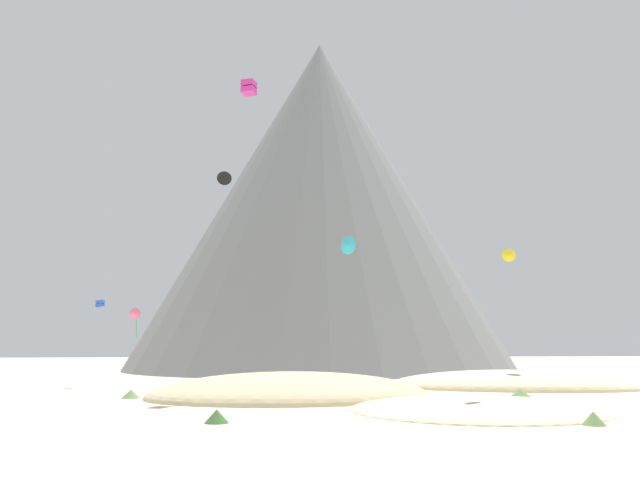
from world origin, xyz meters
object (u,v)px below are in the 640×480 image
at_px(bush_near_right, 217,416).
at_px(kite_black_mid, 224,179).
at_px(bush_ridge_crest, 131,394).
at_px(kite_magenta_high, 249,88).
at_px(kite_blue_low, 100,304).
at_px(kite_yellow_mid, 509,255).
at_px(kite_cyan_mid, 348,245).
at_px(bush_scatter_east, 300,390).
at_px(bush_mid_center, 520,395).
at_px(bush_far_right, 594,418).
at_px(rock_massif, 319,206).
at_px(kite_rainbow_low, 135,314).

distance_m(bush_near_right, kite_black_mid, 26.65).
bearing_deg(bush_ridge_crest, kite_magenta_high, 24.47).
bearing_deg(kite_blue_low, kite_yellow_mid, 88.77).
distance_m(kite_cyan_mid, kite_yellow_mid, 19.56).
bearing_deg(kite_blue_low, kite_black_mid, 48.83).
bearing_deg(bush_scatter_east, kite_cyan_mid, 64.35).
relative_size(bush_mid_center, kite_magenta_high, 1.59).
distance_m(bush_scatter_east, bush_far_right, 29.78).
relative_size(rock_massif, kite_black_mid, 55.01).
relative_size(kite_rainbow_low, kite_black_mid, 2.94).
bearing_deg(rock_massif, kite_rainbow_low, -134.33).
distance_m(bush_mid_center, kite_black_mid, 31.82).
relative_size(bush_scatter_east, kite_black_mid, 1.34).
distance_m(bush_far_right, kite_rainbow_low, 64.15).
distance_m(kite_cyan_mid, kite_black_mid, 24.37).
bearing_deg(bush_ridge_crest, bush_scatter_east, 18.35).
bearing_deg(kite_yellow_mid, bush_scatter_east, -137.08).
distance_m(bush_mid_center, kite_magenta_high, 38.84).
xyz_separation_m(bush_scatter_east, kite_cyan_mid, (7.20, 14.99, 16.64)).
bearing_deg(bush_ridge_crest, kite_yellow_mid, 14.52).
distance_m(bush_far_right, kite_magenta_high, 44.07).
bearing_deg(kite_magenta_high, kite_rainbow_low, -38.96).
xyz_separation_m(bush_scatter_east, kite_blue_low, (-21.72, 11.55, 8.84)).
relative_size(bush_ridge_crest, kite_blue_low, 1.74).
relative_size(kite_magenta_high, kite_black_mid, 1.22).
relative_size(kite_rainbow_low, kite_magenta_high, 2.40).
distance_m(kite_cyan_mid, kite_blue_low, 30.15).
relative_size(bush_near_right, bush_mid_center, 0.54).
height_order(bush_near_right, bush_mid_center, bush_mid_center).
xyz_separation_m(bush_ridge_crest, kite_yellow_mid, (38.70, 10.02, 14.06)).
bearing_deg(kite_black_mid, kite_blue_low, -53.99).
distance_m(kite_yellow_mid, kite_blue_low, 46.39).
distance_m(bush_scatter_east, kite_blue_low, 26.14).
bearing_deg(kite_magenta_high, bush_mid_center, 175.95).
relative_size(bush_scatter_east, bush_far_right, 1.38).
xyz_separation_m(kite_yellow_mid, kite_blue_low, (-45.63, 6.44, -5.36)).
height_order(bush_ridge_crest, kite_black_mid, kite_black_mid).
relative_size(bush_scatter_east, bush_mid_center, 0.69).
relative_size(bush_scatter_east, kite_blue_low, 2.02).
height_order(bush_near_right, kite_black_mid, kite_black_mid).
bearing_deg(bush_far_right, bush_ridge_crest, 144.25).
xyz_separation_m(kite_yellow_mid, kite_black_mid, (-31.39, -9.36, 5.27)).
bearing_deg(bush_near_right, kite_yellow_mid, 42.22).
xyz_separation_m(bush_ridge_crest, kite_magenta_high, (9.37, 4.26, 30.05)).
distance_m(kite_yellow_mid, kite_black_mid, 33.18).
xyz_separation_m(bush_far_right, kite_rainbow_low, (-35.16, 53.01, 8.31)).
xyz_separation_m(bush_near_right, bush_scatter_east, (6.63, 22.60, -0.17)).
bearing_deg(bush_mid_center, rock_massif, 97.20).
xyz_separation_m(rock_massif, kite_rainbow_low, (-28.85, -29.54, -22.83)).
relative_size(kite_rainbow_low, kite_blue_low, 4.43).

